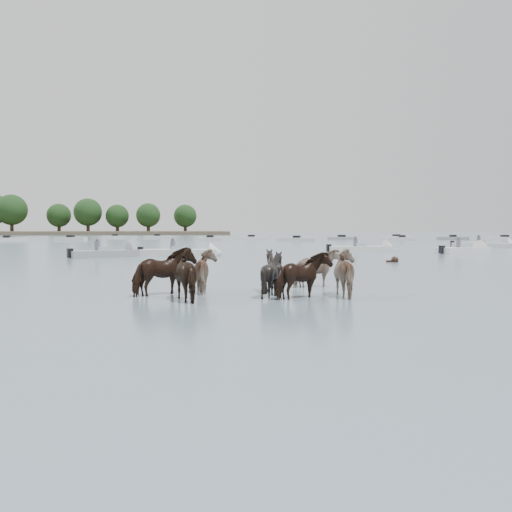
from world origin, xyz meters
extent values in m
plane|color=slate|center=(0.00, 0.00, 0.00)|extent=(400.00, 400.00, 0.00)
imported|color=black|center=(-4.51, 2.03, 0.66)|extent=(1.99, 1.77, 1.56)
imported|color=gray|center=(-3.12, 2.67, 0.61)|extent=(1.72, 1.83, 1.47)
imported|color=black|center=(-1.18, 2.19, 0.60)|extent=(1.76, 1.77, 1.46)
imported|color=#816F58|center=(0.53, 3.46, 0.58)|extent=(1.84, 1.30, 1.42)
imported|color=black|center=(-3.64, 0.94, 0.64)|extent=(1.97, 2.01, 1.54)
imported|color=black|center=(-1.32, 1.41, 0.59)|extent=(1.62, 1.54, 1.42)
imported|color=black|center=(-0.57, 0.72, 0.60)|extent=(1.87, 1.56, 1.45)
imported|color=gray|center=(0.96, 1.10, 0.63)|extent=(1.74, 1.86, 1.51)
sphere|color=black|center=(8.39, 15.71, 0.12)|extent=(0.44, 0.44, 0.44)
cube|color=black|center=(8.14, 15.71, 0.02)|extent=(0.50, 0.22, 0.18)
cube|color=gray|center=(-9.12, 23.47, 0.20)|extent=(4.70, 3.46, 0.55)
cone|color=gray|center=(-7.13, 24.49, 0.20)|extent=(1.53, 1.83, 1.60)
cube|color=#99ADB7|center=(-9.12, 23.47, 0.55)|extent=(1.22, 1.36, 0.35)
cube|color=black|center=(-11.11, 22.45, 0.35)|extent=(0.47, 0.47, 0.60)
cylinder|color=#595966|center=(-9.52, 23.47, 0.75)|extent=(0.36, 0.36, 0.70)
sphere|color=#595966|center=(-9.52, 23.47, 1.20)|extent=(0.24, 0.24, 0.24)
cube|color=silver|center=(-4.08, 24.37, 0.20)|extent=(5.58, 2.43, 0.55)
cone|color=silver|center=(-1.41, 23.94, 0.20)|extent=(1.14, 1.72, 1.60)
cube|color=#99ADB7|center=(-4.08, 24.37, 0.55)|extent=(0.97, 1.23, 0.35)
cube|color=black|center=(-6.75, 24.79, 0.35)|extent=(0.40, 0.40, 0.60)
cylinder|color=#595966|center=(-4.48, 24.37, 0.75)|extent=(0.36, 0.36, 0.70)
sphere|color=#595966|center=(-4.48, 24.37, 1.20)|extent=(0.24, 0.24, 0.24)
cube|color=silver|center=(10.82, 28.82, 0.20)|extent=(5.34, 1.61, 0.55)
cone|color=silver|center=(13.49, 28.82, 0.20)|extent=(0.90, 1.60, 1.60)
cube|color=#99ADB7|center=(10.82, 28.82, 0.55)|extent=(0.80, 1.12, 0.35)
cube|color=black|center=(8.15, 28.83, 0.35)|extent=(0.35, 0.35, 0.60)
cylinder|color=#595966|center=(10.42, 28.82, 0.75)|extent=(0.36, 0.36, 0.70)
sphere|color=#595966|center=(10.42, 28.82, 1.20)|extent=(0.24, 0.24, 0.24)
cube|color=silver|center=(17.99, 25.30, 0.20)|extent=(4.92, 3.10, 0.55)
cone|color=silver|center=(20.17, 26.10, 0.20)|extent=(1.40, 1.81, 1.60)
cube|color=#99ADB7|center=(17.99, 25.30, 0.55)|extent=(1.14, 1.33, 0.35)
cube|color=black|center=(15.81, 24.50, 0.35)|extent=(0.45, 0.45, 0.60)
cylinder|color=#595966|center=(17.59, 25.30, 0.75)|extent=(0.36, 0.36, 0.70)
sphere|color=#595966|center=(17.59, 25.30, 1.20)|extent=(0.24, 0.24, 0.24)
cube|color=silver|center=(26.27, 36.46, 0.20)|extent=(5.61, 4.54, 0.55)
cube|color=#99ADB7|center=(26.27, 36.46, 0.55)|extent=(1.29, 1.38, 0.35)
cube|color=black|center=(23.92, 38.07, 0.35)|extent=(0.49, 0.49, 0.60)
cylinder|color=#595966|center=(25.87, 36.46, 0.75)|extent=(0.36, 0.36, 0.70)
sphere|color=#595966|center=(25.87, 36.46, 1.20)|extent=(0.24, 0.24, 0.24)
cube|color=silver|center=(-29.62, 70.87, 0.22)|extent=(6.08, 3.33, 0.60)
cube|color=black|center=(-29.62, 70.87, 0.60)|extent=(1.27, 1.27, 0.50)
cube|color=silver|center=(-20.94, 73.78, 0.22)|extent=(5.17, 2.79, 0.60)
cube|color=black|center=(-20.94, 73.78, 0.60)|extent=(1.23, 1.23, 0.50)
cube|color=silver|center=(-15.78, 88.12, 0.22)|extent=(4.40, 1.81, 0.60)
cube|color=black|center=(-15.78, 88.12, 0.60)|extent=(1.07, 1.07, 0.50)
cube|color=silver|center=(-8.01, 86.97, 0.22)|extent=(5.08, 2.05, 0.60)
cube|color=black|center=(-8.01, 86.97, 0.60)|extent=(1.11, 1.11, 0.50)
cube|color=silver|center=(0.72, 69.68, 0.22)|extent=(4.27, 2.36, 0.60)
cube|color=black|center=(0.72, 69.68, 0.60)|extent=(1.20, 1.20, 0.50)
cube|color=silver|center=(7.82, 74.58, 0.22)|extent=(5.04, 1.94, 0.60)
cube|color=black|center=(7.82, 74.58, 0.60)|extent=(1.09, 1.09, 0.50)
cube|color=silver|center=(13.35, 64.63, 0.22)|extent=(5.85, 3.73, 0.60)
cube|color=black|center=(13.35, 64.63, 0.60)|extent=(1.32, 1.32, 0.50)
cube|color=gray|center=(22.28, 71.12, 0.22)|extent=(4.59, 2.29, 0.60)
cube|color=black|center=(22.28, 71.12, 0.60)|extent=(1.17, 1.17, 0.50)
cube|color=silver|center=(30.98, 67.28, 0.22)|extent=(4.62, 2.43, 0.60)
cube|color=black|center=(30.98, 67.28, 0.60)|extent=(1.20, 1.20, 0.50)
cube|color=silver|center=(34.16, 77.04, 0.22)|extent=(6.12, 2.90, 0.60)
cube|color=black|center=(34.16, 77.04, 0.60)|extent=(1.21, 1.21, 0.50)
cube|color=gray|center=(40.72, 69.34, 0.22)|extent=(5.14, 2.68, 0.60)
cube|color=black|center=(40.72, 69.34, 0.60)|extent=(1.22, 1.22, 0.50)
cube|color=silver|center=(48.66, 67.27, 0.22)|extent=(5.53, 1.50, 0.60)
cube|color=black|center=(48.66, 67.27, 0.60)|extent=(1.00, 1.00, 0.50)
cylinder|color=#382619|center=(-51.78, 149.43, 1.99)|extent=(1.00, 1.00, 3.97)
sphere|color=black|center=(-51.78, 149.43, 7.17)|extent=(8.83, 8.83, 8.83)
cylinder|color=#382619|center=(-39.69, 154.02, 1.58)|extent=(1.00, 1.00, 3.16)
sphere|color=black|center=(-39.69, 154.02, 5.71)|extent=(7.03, 7.03, 7.03)
cylinder|color=#382619|center=(-30.55, 149.54, 1.82)|extent=(1.00, 1.00, 3.65)
sphere|color=black|center=(-30.55, 149.54, 6.58)|extent=(8.10, 8.10, 8.10)
cylinder|color=#382619|center=(-22.13, 149.35, 1.52)|extent=(1.00, 1.00, 3.03)
sphere|color=black|center=(-22.13, 149.35, 5.48)|extent=(6.74, 6.74, 6.74)
cylinder|color=#382619|center=(-12.98, 146.29, 1.57)|extent=(1.00, 1.00, 3.15)
sphere|color=black|center=(-12.98, 146.29, 5.68)|extent=(7.00, 7.00, 7.00)
cylinder|color=#382619|center=(-2.20, 152.20, 1.56)|extent=(1.00, 1.00, 3.12)
sphere|color=black|center=(-2.20, 152.20, 5.63)|extent=(6.93, 6.93, 6.93)
camera|label=1|loc=(-4.01, -14.08, 1.99)|focal=37.80mm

